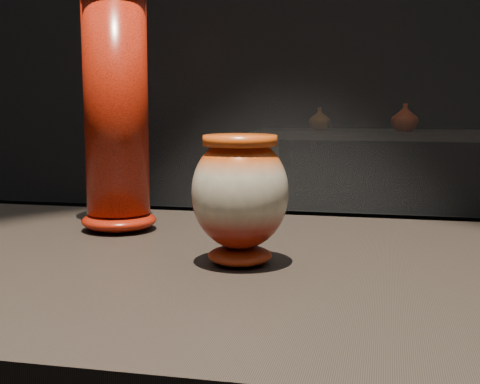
# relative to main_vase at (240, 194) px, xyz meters

# --- Properties ---
(main_vase) EXTENTS (0.15, 0.15, 0.18)m
(main_vase) POSITION_rel_main_vase_xyz_m (0.00, 0.00, 0.00)
(main_vase) COLOR maroon
(main_vase) RESTS_ON display_plinth
(tall_vase) EXTENTS (0.17, 0.17, 0.42)m
(tall_vase) POSITION_rel_main_vase_xyz_m (-0.26, 0.19, 0.10)
(tall_vase) COLOR red
(tall_vase) RESTS_ON display_plinth
(back_shelf) EXTENTS (2.00, 0.60, 0.90)m
(back_shelf) POSITION_rel_main_vase_xyz_m (0.31, 3.73, -0.36)
(back_shelf) COLOR black
(back_shelf) RESTS_ON ground
(back_vase_left) EXTENTS (0.20, 0.20, 0.15)m
(back_vase_left) POSITION_rel_main_vase_xyz_m (-0.26, 3.76, -0.02)
(back_vase_left) COLOR brown
(back_vase_left) RESTS_ON back_shelf
(back_vase_mid) EXTENTS (0.24, 0.24, 0.18)m
(back_vase_mid) POSITION_rel_main_vase_xyz_m (0.31, 3.67, -0.01)
(back_vase_mid) COLOR maroon
(back_vase_mid) RESTS_ON back_shelf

